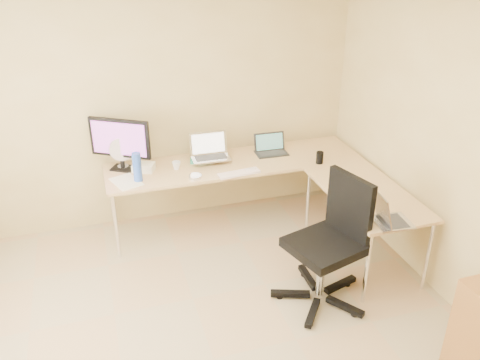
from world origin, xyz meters
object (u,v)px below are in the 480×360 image
object	(u,v)px
desk_return	(363,225)
mug	(176,165)
desk_main	(235,193)
laptop_return	(394,211)
office_chair	(323,251)
water_bottle	(137,167)
laptop_black	(272,145)
keyboard	(239,173)
monitor	(120,144)
laptop_center	(210,147)
desk_fan	(122,153)

from	to	relation	value
desk_return	mug	distance (m)	1.92
desk_main	desk_return	world-z (taller)	same
laptop_return	office_chair	distance (m)	0.67
desk_main	water_bottle	xyz separation A→B (m)	(-1.01, -0.16, 0.51)
laptop_black	keyboard	world-z (taller)	laptop_black
monitor	water_bottle	xyz separation A→B (m)	(0.11, -0.32, -0.12)
keyboard	office_chair	xyz separation A→B (m)	(0.37, -1.16, -0.24)
monitor	water_bottle	size ratio (longest dim) A/B	2.14
laptop_return	laptop_center	bearing A→B (deg)	40.55
desk_main	water_bottle	bearing A→B (deg)	-171.24
desk_return	mug	size ratio (longest dim) A/B	15.01
laptop_black	office_chair	bearing A→B (deg)	-92.33
laptop_center	keyboard	xyz separation A→B (m)	(0.20, -0.36, -0.16)
desk_fan	laptop_return	xyz separation A→B (m)	(2.01, -1.75, -0.04)
water_bottle	office_chair	bearing A→B (deg)	-44.11
desk_main	monitor	size ratio (longest dim) A/B	4.25
desk_fan	laptop_center	bearing A→B (deg)	-2.35
laptop_center	monitor	bearing A→B (deg)	174.63
desk_fan	laptop_return	bearing A→B (deg)	-34.34
laptop_black	desk_return	bearing A→B (deg)	-61.74
keyboard	desk_fan	bearing A→B (deg)	149.21
laptop_black	desk_fan	size ratio (longest dim) A/B	1.10
laptop_center	desk_fan	xyz separation A→B (m)	(-0.88, 0.14, -0.02)
desk_main	keyboard	xyz separation A→B (m)	(-0.05, -0.30, 0.37)
keyboard	desk_fan	size ratio (longest dim) A/B	1.38
laptop_black	mug	xyz separation A→B (m)	(-1.05, -0.08, -0.07)
desk_main	laptop_return	bearing A→B (deg)	-60.19
laptop_return	mug	bearing A→B (deg)	49.53
laptop_center	water_bottle	distance (m)	0.80
water_bottle	desk_fan	bearing A→B (deg)	107.23
desk_main	mug	world-z (taller)	mug
laptop_center	laptop_black	distance (m)	0.68
monitor	keyboard	world-z (taller)	monitor
laptop_center	office_chair	xyz separation A→B (m)	(0.57, -1.51, -0.40)
water_bottle	monitor	bearing A→B (deg)	109.86
desk_return	water_bottle	world-z (taller)	water_bottle
monitor	mug	bearing A→B (deg)	13.84
keyboard	office_chair	distance (m)	1.24
laptop_black	desk_fan	xyz separation A→B (m)	(-1.56, 0.12, 0.05)
mug	water_bottle	distance (m)	0.44
monitor	laptop_center	distance (m)	0.89
laptop_center	office_chair	size ratio (longest dim) A/B	0.34
keyboard	water_bottle	bearing A→B (deg)	165.68
water_bottle	desk_fan	xyz separation A→B (m)	(-0.11, 0.36, 0.01)
desk_return	laptop_return	bearing A→B (deg)	-98.80
laptop_return	monitor	bearing A→B (deg)	55.08
office_chair	desk_main	bearing A→B (deg)	86.31
office_chair	laptop_center	bearing A→B (deg)	94.27
monitor	laptop_black	bearing A→B (deg)	28.35
water_bottle	laptop_return	distance (m)	2.36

